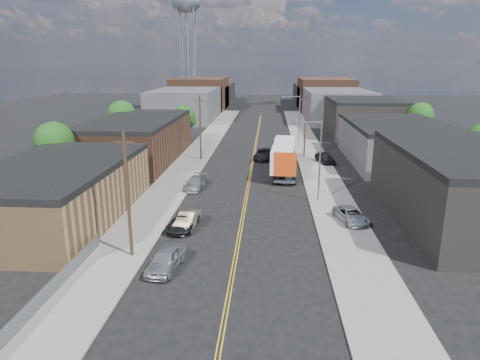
# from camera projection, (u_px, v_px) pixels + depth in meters

# --- Properties ---
(ground) EXTENTS (260.00, 260.00, 0.00)m
(ground) POSITION_uv_depth(u_px,v_px,m) (256.00, 143.00, 81.46)
(ground) COLOR black
(ground) RESTS_ON ground
(centerline) EXTENTS (0.32, 120.00, 0.01)m
(centerline) POSITION_uv_depth(u_px,v_px,m) (253.00, 161.00, 67.03)
(centerline) COLOR gold
(centerline) RESTS_ON ground
(sidewalk_left) EXTENTS (5.00, 140.00, 0.15)m
(sidewalk_left) POSITION_uv_depth(u_px,v_px,m) (193.00, 159.00, 67.64)
(sidewalk_left) COLOR slate
(sidewalk_left) RESTS_ON ground
(sidewalk_right) EXTENTS (5.00, 140.00, 0.15)m
(sidewalk_right) POSITION_uv_depth(u_px,v_px,m) (314.00, 161.00, 66.39)
(sidewalk_right) COLOR slate
(sidewalk_right) RESTS_ON ground
(warehouse_tan) EXTENTS (12.00, 22.00, 5.60)m
(warehouse_tan) POSITION_uv_depth(u_px,v_px,m) (57.00, 191.00, 41.51)
(warehouse_tan) COLOR olive
(warehouse_tan) RESTS_ON ground
(warehouse_brown) EXTENTS (12.00, 26.00, 6.60)m
(warehouse_brown) POSITION_uv_depth(u_px,v_px,m) (137.00, 140.00, 66.38)
(warehouse_brown) COLOR #44291B
(warehouse_brown) RESTS_ON ground
(industrial_right_a) EXTENTS (14.00, 22.00, 7.10)m
(industrial_right_a) POSITION_uv_depth(u_px,v_px,m) (474.00, 186.00, 40.59)
(industrial_right_a) COLOR black
(industrial_right_a) RESTS_ON ground
(industrial_right_b) EXTENTS (14.00, 24.00, 6.10)m
(industrial_right_b) POSITION_uv_depth(u_px,v_px,m) (396.00, 142.00, 65.73)
(industrial_right_b) COLOR #333336
(industrial_right_b) RESTS_ON ground
(industrial_right_c) EXTENTS (14.00, 22.00, 7.60)m
(industrial_right_c) POSITION_uv_depth(u_px,v_px,m) (362.00, 117.00, 90.54)
(industrial_right_c) COLOR black
(industrial_right_c) RESTS_ON ground
(skyline_left_a) EXTENTS (16.00, 30.00, 8.00)m
(skyline_left_a) POSITION_uv_depth(u_px,v_px,m) (186.00, 104.00, 115.38)
(skyline_left_a) COLOR #333336
(skyline_left_a) RESTS_ON ground
(skyline_right_a) EXTENTS (16.00, 30.00, 8.00)m
(skyline_right_a) POSITION_uv_depth(u_px,v_px,m) (336.00, 105.00, 112.74)
(skyline_right_a) COLOR #333336
(skyline_right_a) RESTS_ON ground
(skyline_left_b) EXTENTS (16.00, 26.00, 10.00)m
(skyline_left_b) POSITION_uv_depth(u_px,v_px,m) (201.00, 94.00, 139.16)
(skyline_left_b) COLOR #44291B
(skyline_left_b) RESTS_ON ground
(skyline_right_b) EXTENTS (16.00, 26.00, 10.00)m
(skyline_right_b) POSITION_uv_depth(u_px,v_px,m) (325.00, 94.00, 136.52)
(skyline_right_b) COLOR #44291B
(skyline_right_b) RESTS_ON ground
(skyline_left_c) EXTENTS (16.00, 40.00, 7.00)m
(skyline_left_c) POSITION_uv_depth(u_px,v_px,m) (209.00, 94.00, 158.79)
(skyline_left_c) COLOR black
(skyline_left_c) RESTS_ON ground
(skyline_right_c) EXTENTS (16.00, 40.00, 7.00)m
(skyline_right_c) POSITION_uv_depth(u_px,v_px,m) (318.00, 95.00, 156.15)
(skyline_right_c) COLOR black
(skyline_right_c) RESTS_ON ground
(water_tower) EXTENTS (9.00, 9.00, 36.90)m
(water_tower) POSITION_uv_depth(u_px,v_px,m) (186.00, 6.00, 122.86)
(water_tower) COLOR gray
(water_tower) RESTS_ON ground
(streetlight_near) EXTENTS (3.39, 0.25, 9.00)m
(streetlight_near) POSITION_uv_depth(u_px,v_px,m) (316.00, 155.00, 45.88)
(streetlight_near) COLOR gray
(streetlight_near) RESTS_ON ground
(streetlight_far) EXTENTS (3.39, 0.25, 9.00)m
(streetlight_far) POSITION_uv_depth(u_px,v_px,m) (297.00, 116.00, 79.54)
(streetlight_far) COLOR gray
(streetlight_far) RESTS_ON ground
(utility_pole_left_near) EXTENTS (1.60, 0.26, 10.00)m
(utility_pole_left_near) POSITION_uv_depth(u_px,v_px,m) (128.00, 195.00, 32.55)
(utility_pole_left_near) COLOR black
(utility_pole_left_near) RESTS_ON ground
(utility_pole_left_far) EXTENTS (1.60, 0.26, 10.00)m
(utility_pole_left_far) POSITION_uv_depth(u_px,v_px,m) (200.00, 127.00, 66.21)
(utility_pole_left_far) COLOR black
(utility_pole_left_far) RESTS_ON ground
(utility_pole_right) EXTENTS (1.60, 0.26, 10.00)m
(utility_pole_right) POSITION_uv_depth(u_px,v_px,m) (305.00, 126.00, 68.01)
(utility_pole_right) COLOR black
(utility_pole_right) RESTS_ON ground
(chainlink_fence) EXTENTS (0.05, 16.00, 1.22)m
(chainlink_fence) POSITION_uv_depth(u_px,v_px,m) (51.00, 290.00, 27.70)
(chainlink_fence) COLOR slate
(chainlink_fence) RESTS_ON ground
(tree_left_near) EXTENTS (4.85, 4.76, 7.91)m
(tree_left_near) POSITION_uv_depth(u_px,v_px,m) (55.00, 144.00, 52.81)
(tree_left_near) COLOR black
(tree_left_near) RESTS_ON ground
(tree_left_mid) EXTENTS (5.10, 5.04, 8.37)m
(tree_left_mid) POSITION_uv_depth(u_px,v_px,m) (122.00, 117.00, 76.78)
(tree_left_mid) COLOR black
(tree_left_mid) RESTS_ON ground
(tree_left_far) EXTENTS (4.35, 4.20, 6.97)m
(tree_left_far) POSITION_uv_depth(u_px,v_px,m) (185.00, 117.00, 83.09)
(tree_left_far) COLOR black
(tree_left_far) RESTS_ON ground
(tree_right_far) EXTENTS (4.85, 4.76, 7.91)m
(tree_right_far) POSITION_uv_depth(u_px,v_px,m) (420.00, 117.00, 78.10)
(tree_right_far) COLOR black
(tree_right_far) RESTS_ON ground
(semi_truck) EXTENTS (3.71, 16.52, 4.28)m
(semi_truck) POSITION_uv_depth(u_px,v_px,m) (283.00, 154.00, 60.26)
(semi_truck) COLOR silver
(semi_truck) RESTS_ON ground
(car_left_a) EXTENTS (2.53, 4.94, 1.61)m
(car_left_a) POSITION_uv_depth(u_px,v_px,m) (166.00, 259.00, 31.61)
(car_left_a) COLOR #A0A2A5
(car_left_a) RESTS_ON ground
(car_left_b) EXTENTS (2.02, 4.61, 1.47)m
(car_left_b) POSITION_uv_depth(u_px,v_px,m) (187.00, 220.00, 39.68)
(car_left_b) COLOR #786C4F
(car_left_b) RESTS_ON ground
(car_left_c) EXTENTS (2.63, 4.97, 1.33)m
(car_left_c) POSITION_uv_depth(u_px,v_px,m) (183.00, 222.00, 39.32)
(car_left_c) COLOR black
(car_left_c) RESTS_ON ground
(car_left_d) EXTENTS (2.49, 5.16, 1.45)m
(car_left_d) POSITION_uv_depth(u_px,v_px,m) (195.00, 183.00, 51.96)
(car_left_d) COLOR #96989A
(car_left_d) RESTS_ON ground
(car_right_lot_a) EXTENTS (3.29, 5.13, 1.32)m
(car_right_lot_a) POSITION_uv_depth(u_px,v_px,m) (351.00, 215.00, 40.76)
(car_right_lot_a) COLOR #AEB2B4
(car_right_lot_a) RESTS_ON sidewalk_right
(car_right_lot_c) EXTENTS (3.02, 5.02, 1.60)m
(car_right_lot_c) POSITION_uv_depth(u_px,v_px,m) (325.00, 157.00, 64.82)
(car_right_lot_c) COLOR black
(car_right_lot_c) RESTS_ON sidewalk_right
(car_ahead_truck) EXTENTS (3.37, 6.20, 1.65)m
(car_ahead_truck) POSITION_uv_depth(u_px,v_px,m) (264.00, 154.00, 67.72)
(car_ahead_truck) COLOR black
(car_ahead_truck) RESTS_ON ground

